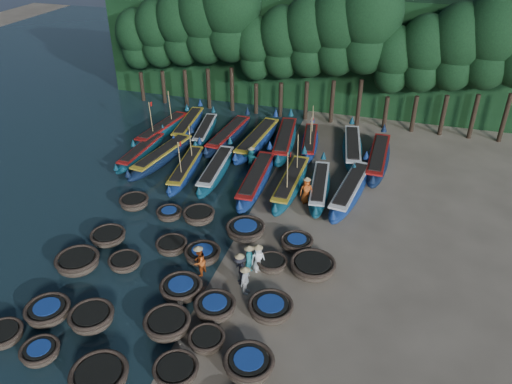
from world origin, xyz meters
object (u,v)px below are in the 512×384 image
(fisherman_1, at_px, (249,258))
(fisherman_4, at_px, (245,280))
(coracle_13, at_px, (215,307))
(long_boat_14, at_px, (285,140))
(coracle_24, at_px, (297,243))
(fisherman_0, at_px, (258,257))
(long_boat_9, at_px, (163,130))
(fisherman_3, at_px, (240,269))
(coracle_12, at_px, (181,289))
(long_boat_16, at_px, (352,148))
(long_boat_3, at_px, (186,169))
(fisherman_5, at_px, (251,158))
(coracle_7, at_px, (167,324))
(coracle_20, at_px, (134,202))
(coracle_1, at_px, (40,352))
(long_boat_11, at_px, (205,130))
(coracle_8, at_px, (207,340))
(coracle_5, at_px, (48,311))
(coracle_10, at_px, (78,262))
(coracle_16, at_px, (172,246))
(long_boat_5, at_px, (256,179))
(fisherman_6, at_px, (306,190))
(coracle_17, at_px, (203,254))
(long_boat_2, at_px, (163,156))
(coracle_9, at_px, (249,364))
(coracle_19, at_px, (313,267))
(coracle_6, at_px, (92,318))
(long_boat_8, at_px, (350,189))
(long_boat_17, at_px, (378,158))
(long_boat_15, at_px, (310,142))
(coracle_2, at_px, (100,377))
(long_boat_13, at_px, (257,140))
(coracle_21, at_px, (169,214))
(coracle_15, at_px, (108,237))
(long_boat_7, at_px, (319,187))
(coracle_3, at_px, (176,370))
(long_boat_4, at_px, (216,170))
(coracle_11, at_px, (125,262))
(long_boat_1, at_px, (142,152))
(coracle_22, at_px, (199,216))
(fisherman_2, at_px, (199,261))
(long_boat_6, at_px, (291,183))

(fisherman_1, distance_m, fisherman_4, 1.65)
(coracle_13, xyz_separation_m, long_boat_14, (-1.36, 18.90, 0.14))
(coracle_24, bearing_deg, long_boat_14, 107.13)
(fisherman_0, relative_size, fisherman_4, 1.00)
(long_boat_9, xyz_separation_m, fisherman_3, (11.95, -15.44, 0.36))
(coracle_12, height_order, long_boat_9, long_boat_9)
(coracle_12, relative_size, long_boat_16, 0.25)
(coracle_13, relative_size, long_boat_3, 0.28)
(fisherman_0, distance_m, fisherman_5, 11.38)
(coracle_7, bearing_deg, coracle_20, 126.52)
(coracle_1, relative_size, long_boat_11, 0.24)
(coracle_8, relative_size, fisherman_4, 1.10)
(coracle_5, relative_size, coracle_10, 0.76)
(coracle_16, relative_size, long_boat_5, 0.22)
(coracle_12, relative_size, fisherman_6, 1.09)
(coracle_17, height_order, long_boat_14, long_boat_14)
(long_boat_2, height_order, long_boat_9, long_boat_9)
(coracle_9, height_order, coracle_19, coracle_9)
(fisherman_6, bearing_deg, coracle_8, -119.20)
(coracle_24, bearing_deg, coracle_8, -105.20)
(long_boat_16, height_order, fisherman_0, fisherman_0)
(coracle_6, xyz_separation_m, long_boat_8, (9.90, 15.02, 0.14))
(long_boat_17, height_order, fisherman_4, fisherman_4)
(long_boat_15, bearing_deg, coracle_2, -106.53)
(long_boat_13, bearing_deg, coracle_8, -75.09)
(coracle_21, bearing_deg, fisherman_5, 69.08)
(coracle_15, distance_m, long_boat_5, 10.65)
(fisherman_5, bearing_deg, coracle_8, 115.94)
(coracle_8, xyz_separation_m, long_boat_7, (2.28, 14.51, 0.15))
(coracle_3, distance_m, fisherman_3, 6.40)
(long_boat_8, xyz_separation_m, long_boat_14, (-6.03, 6.17, 0.02))
(coracle_2, height_order, long_boat_4, long_boat_4)
(coracle_11, bearing_deg, long_boat_1, 114.22)
(coracle_12, bearing_deg, long_boat_14, 87.69)
(coracle_16, height_order, coracle_22, coracle_22)
(coracle_3, height_order, long_boat_9, long_boat_9)
(long_boat_1, distance_m, long_boat_7, 14.01)
(long_boat_1, bearing_deg, coracle_3, -57.12)
(coracle_5, height_order, fisherman_2, fisherman_2)
(coracle_5, relative_size, coracle_15, 1.05)
(coracle_1, distance_m, long_boat_3, 16.99)
(coracle_17, xyz_separation_m, long_boat_6, (2.82, 8.81, 0.14))
(coracle_3, xyz_separation_m, fisherman_2, (-1.57, 6.34, 0.56))
(long_boat_7, bearing_deg, coracle_19, -88.28)
(coracle_2, relative_size, long_boat_16, 0.32)
(coracle_5, distance_m, long_boat_11, 21.62)
(coracle_6, xyz_separation_m, long_boat_9, (-6.32, 20.26, 0.11))
(coracle_12, xyz_separation_m, long_boat_9, (-9.46, 17.20, 0.13))
(coracle_6, relative_size, fisherman_3, 1.31)
(long_boat_4, bearing_deg, coracle_2, -88.84)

